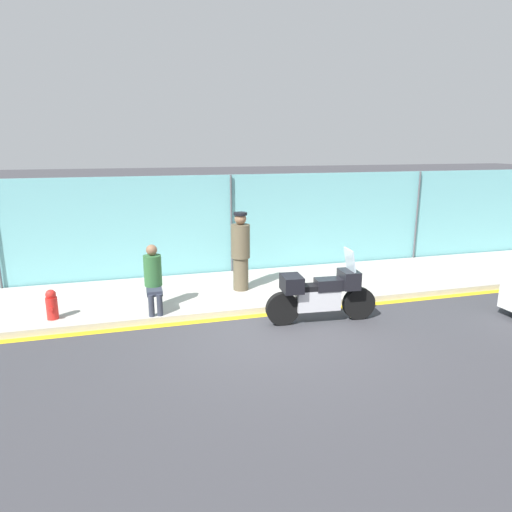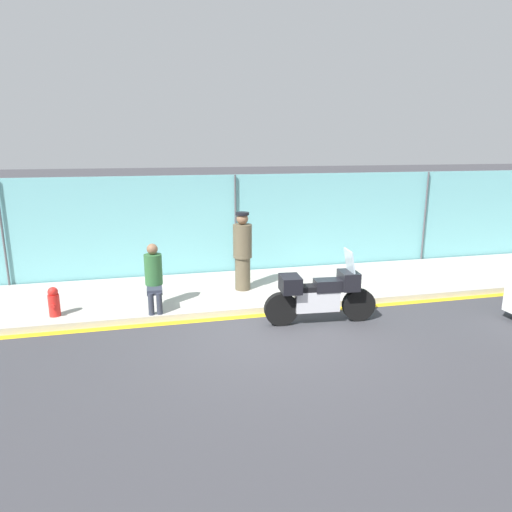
% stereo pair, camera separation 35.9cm
% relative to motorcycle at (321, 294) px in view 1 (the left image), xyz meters
% --- Properties ---
extents(ground_plane, '(120.00, 120.00, 0.00)m').
position_rel_motorcycle_xyz_m(ground_plane, '(-0.95, -0.22, -0.57)').
color(ground_plane, '#38383D').
extents(sidewalk, '(39.91, 2.81, 0.13)m').
position_rel_motorcycle_xyz_m(sidewalk, '(-0.95, 2.11, -0.50)').
color(sidewalk, '#ADA89E').
rests_on(sidewalk, ground_plane).
extents(curb_paint_stripe, '(39.91, 0.18, 0.01)m').
position_rel_motorcycle_xyz_m(curb_paint_stripe, '(-0.95, 0.62, -0.56)').
color(curb_paint_stripe, gold).
rests_on(curb_paint_stripe, ground_plane).
extents(storefront_fence, '(37.92, 0.17, 2.59)m').
position_rel_motorcycle_xyz_m(storefront_fence, '(-0.95, 3.60, 0.73)').
color(storefront_fence, '#6BB2B7').
rests_on(storefront_fence, ground_plane).
extents(motorcycle, '(2.16, 0.60, 1.41)m').
position_rel_motorcycle_xyz_m(motorcycle, '(0.00, 0.00, 0.00)').
color(motorcycle, black).
rests_on(motorcycle, ground_plane).
extents(officer_standing, '(0.42, 0.42, 1.75)m').
position_rel_motorcycle_xyz_m(officer_standing, '(-1.09, 1.96, 0.46)').
color(officer_standing, brown).
rests_on(officer_standing, sidewalk).
extents(person_seated_on_curb, '(0.35, 0.66, 1.30)m').
position_rel_motorcycle_xyz_m(person_seated_on_curb, '(-3.04, 1.17, 0.29)').
color(person_seated_on_curb, '#2D3342').
rests_on(person_seated_on_curb, sidewalk).
extents(fire_hydrant, '(0.21, 0.26, 0.57)m').
position_rel_motorcycle_xyz_m(fire_hydrant, '(-4.91, 1.17, -0.15)').
color(fire_hydrant, red).
rests_on(fire_hydrant, sidewalk).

